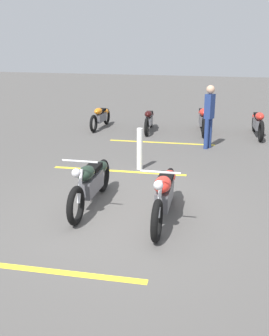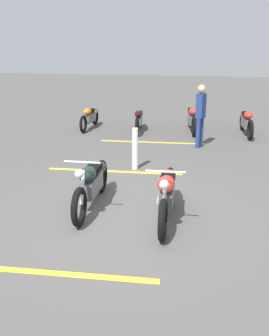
# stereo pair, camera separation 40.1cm
# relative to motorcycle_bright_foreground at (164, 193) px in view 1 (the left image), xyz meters

# --- Properties ---
(ground_plane) EXTENTS (60.00, 60.00, 0.00)m
(ground_plane) POSITION_rel_motorcycle_bright_foreground_xyz_m (-0.14, 0.70, -0.46)
(ground_plane) COLOR #514F4C
(motorcycle_bright_foreground) EXTENTS (2.23, 0.62, 1.04)m
(motorcycle_bright_foreground) POSITION_rel_motorcycle_bright_foreground_xyz_m (0.00, 0.00, 0.00)
(motorcycle_bright_foreground) COLOR black
(motorcycle_bright_foreground) RESTS_ON ground
(motorcycle_dark_foreground) EXTENTS (2.23, 0.62, 1.04)m
(motorcycle_dark_foreground) POSITION_rel_motorcycle_bright_foreground_xyz_m (0.22, 1.41, 0.00)
(motorcycle_dark_foreground) COLOR black
(motorcycle_dark_foreground) RESTS_ON ground
(motorcycle_row_far_left) EXTENTS (2.15, 0.38, 0.81)m
(motorcycle_row_far_left) POSITION_rel_motorcycle_bright_foreground_xyz_m (6.92, -1.77, -0.02)
(motorcycle_row_far_left) COLOR black
(motorcycle_row_far_left) RESTS_ON ground
(motorcycle_row_left) EXTENTS (2.22, 0.47, 0.84)m
(motorcycle_row_left) POSITION_rel_motorcycle_bright_foreground_xyz_m (7.08, 0.01, -0.00)
(motorcycle_row_left) COLOR black
(motorcycle_row_left) RESTS_ON ground
(motorcycle_row_center) EXTENTS (1.96, 0.36, 0.74)m
(motorcycle_row_center) POSITION_rel_motorcycle_bright_foreground_xyz_m (6.72, 1.79, -0.06)
(motorcycle_row_center) COLOR black
(motorcycle_row_center) RESTS_ON ground
(motorcycle_row_right) EXTENTS (1.97, 0.25, 0.74)m
(motorcycle_row_right) POSITION_rel_motorcycle_bright_foreground_xyz_m (6.81, 3.55, -0.06)
(motorcycle_row_right) COLOR black
(motorcycle_row_right) RESTS_ON ground
(bystander_near_row) EXTENTS (0.31, 0.29, 1.79)m
(bystander_near_row) POSITION_rel_motorcycle_bright_foreground_xyz_m (4.94, -0.34, 0.54)
(bystander_near_row) COLOR navy
(bystander_near_row) RESTS_ON ground
(bollard_post) EXTENTS (0.14, 0.14, 1.00)m
(bollard_post) POSITION_rel_motorcycle_bright_foreground_xyz_m (2.54, 1.07, 0.04)
(bollard_post) COLOR white
(bollard_post) RESTS_ON ground
(parking_stripe_near) EXTENTS (0.32, 3.20, 0.01)m
(parking_stripe_near) POSITION_rel_motorcycle_bright_foreground_xyz_m (-2.05, 1.44, -0.46)
(parking_stripe_near) COLOR yellow
(parking_stripe_near) RESTS_ON ground
(parking_stripe_mid) EXTENTS (0.32, 3.20, 0.01)m
(parking_stripe_mid) POSITION_rel_motorcycle_bright_foreground_xyz_m (2.27, 1.51, -0.46)
(parking_stripe_mid) COLOR yellow
(parking_stripe_mid) RESTS_ON ground
(parking_stripe_far) EXTENTS (0.32, 3.20, 0.01)m
(parking_stripe_far) POSITION_rel_motorcycle_bright_foreground_xyz_m (5.23, 1.06, -0.46)
(parking_stripe_far) COLOR yellow
(parking_stripe_far) RESTS_ON ground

